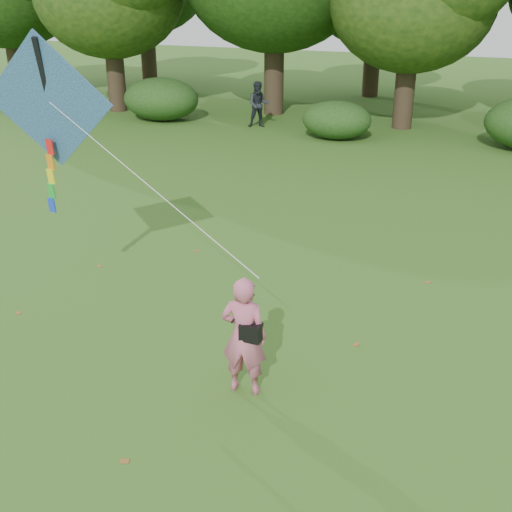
% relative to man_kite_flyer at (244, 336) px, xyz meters
% --- Properties ---
extents(ground, '(100.00, 100.00, 0.00)m').
position_rel_man_kite_flyer_xyz_m(ground, '(0.86, -0.53, -0.91)').
color(ground, '#265114').
rests_on(ground, ground).
extents(man_kite_flyer, '(0.71, 0.51, 1.82)m').
position_rel_man_kite_flyer_xyz_m(man_kite_flyer, '(0.00, 0.00, 0.00)').
color(man_kite_flyer, '#C65D7A').
rests_on(man_kite_flyer, ground).
extents(bystander_left, '(1.11, 1.01, 1.84)m').
position_rel_man_kite_flyer_xyz_m(bystander_left, '(-6.68, 17.46, 0.01)').
color(bystander_left, '#20242B').
rests_on(bystander_left, ground).
extents(crossbody_bag, '(0.43, 0.20, 0.72)m').
position_rel_man_kite_flyer_xyz_m(crossbody_bag, '(0.12, -0.03, 0.12)').
color(crossbody_bag, black).
rests_on(crossbody_bag, ground).
extents(flying_kite, '(5.32, 1.63, 3.06)m').
position_rel_man_kite_flyer_xyz_m(flying_kite, '(-3.92, 1.23, 2.80)').
color(flying_kite, '#235B99').
rests_on(flying_kite, ground).
extents(shrub_band, '(39.15, 3.22, 1.88)m').
position_rel_man_kite_flyer_xyz_m(shrub_band, '(0.14, 17.07, -0.05)').
color(shrub_band, '#264919').
rests_on(shrub_band, ground).
extents(fallen_leaves, '(11.04, 14.52, 0.01)m').
position_rel_man_kite_flyer_xyz_m(fallen_leaves, '(-0.25, 1.48, -0.90)').
color(fallen_leaves, brown).
rests_on(fallen_leaves, ground).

